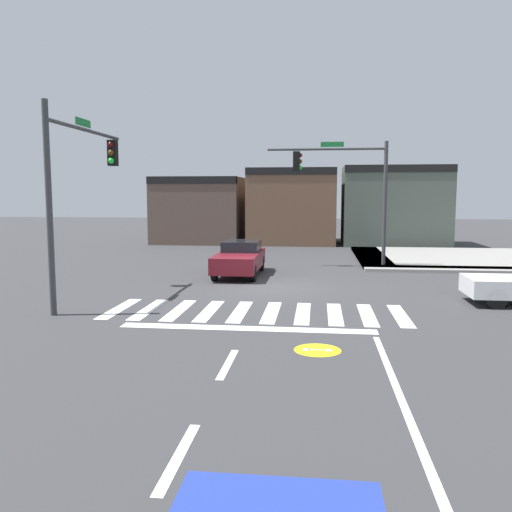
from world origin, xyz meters
TOP-DOWN VIEW (x-y plane):
  - ground_plane at (0.00, 0.00)m, footprint 120.00×120.00m
  - crosswalk_near at (0.00, -4.50)m, footprint 8.94×3.00m
  - lane_markings at (1.16, -11.43)m, footprint 6.80×18.75m
  - bike_detector_marking at (1.86, -8.28)m, footprint 1.08×1.08m
  - curb_corner_northeast at (8.49, 9.42)m, footprint 10.00×10.60m
  - storefront_row at (0.54, 18.91)m, footprint 20.75×6.88m
  - traffic_signal_southwest at (-5.84, -3.49)m, footprint 0.32×5.58m
  - traffic_signal_northeast at (3.09, 6.00)m, footprint 5.73×0.32m
  - car_maroon at (-1.56, 2.92)m, footprint 1.81×4.70m

SIDE VIEW (x-z plane):
  - ground_plane at x=0.00m, z-range 0.00..0.00m
  - bike_detector_marking at x=1.86m, z-range 0.00..0.01m
  - crosswalk_near at x=0.00m, z-range 0.00..0.01m
  - lane_markings at x=1.16m, z-range 0.00..0.01m
  - curb_corner_northeast at x=8.49m, z-range 0.00..0.15m
  - car_maroon at x=-1.56m, z-range 0.02..1.47m
  - storefront_row at x=0.54m, z-range -0.10..5.38m
  - traffic_signal_southwest at x=-5.84m, z-range 1.15..7.34m
  - traffic_signal_northeast at x=3.09m, z-range 1.23..7.27m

